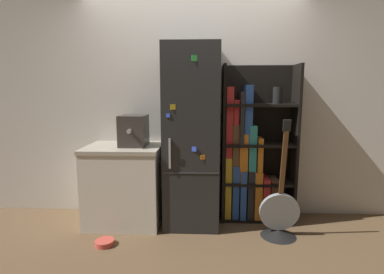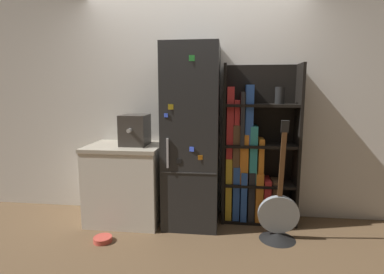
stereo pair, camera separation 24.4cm
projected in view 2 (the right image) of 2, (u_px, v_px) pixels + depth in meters
name	position (u px, v px, depth m)	size (l,w,h in m)	color
ground_plane	(190.00, 228.00, 3.23)	(16.00, 16.00, 0.00)	brown
wall_back	(195.00, 105.00, 3.50)	(8.00, 0.05, 2.60)	silver
refrigerator	(192.00, 137.00, 3.23)	(0.58, 0.62, 1.94)	black
bookshelf	(251.00, 158.00, 3.34)	(0.81, 0.33, 1.75)	black
kitchen_counter	(126.00, 183.00, 3.39)	(0.82, 0.65, 0.87)	silver
espresso_machine	(135.00, 130.00, 3.30)	(0.28, 0.38, 0.34)	#38332D
guitar	(278.00, 223.00, 2.95)	(0.40, 0.36, 1.20)	black
pet_bowl	(103.00, 239.00, 2.93)	(0.18, 0.18, 0.05)	#D84C3F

